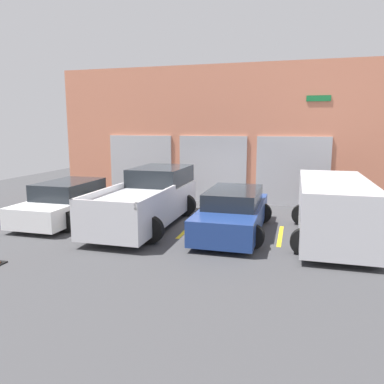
# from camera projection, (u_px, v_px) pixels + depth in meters

# --- Properties ---
(ground_plane) EXTENTS (28.00, 28.00, 0.00)m
(ground_plane) POSITION_uv_depth(u_px,v_px,m) (200.00, 218.00, 13.24)
(ground_plane) COLOR #3D3D3F
(shophouse_building) EXTENTS (14.29, 0.68, 5.71)m
(shophouse_building) POSITION_uv_depth(u_px,v_px,m) (219.00, 136.00, 15.88)
(shophouse_building) COLOR #D17A5B
(shophouse_building) RESTS_ON ground
(pickup_truck) EXTENTS (2.44, 5.51, 1.77)m
(pickup_truck) POSITION_uv_depth(u_px,v_px,m) (149.00, 199.00, 12.30)
(pickup_truck) COLOR silver
(pickup_truck) RESTS_ON ground
(sedan_white) EXTENTS (2.20, 4.30, 1.34)m
(sedan_white) POSITION_uv_depth(u_px,v_px,m) (69.00, 202.00, 12.84)
(sedan_white) COLOR white
(sedan_white) RESTS_ON ground
(sedan_side) EXTENTS (2.28, 4.91, 1.72)m
(sedan_side) POSITION_uv_depth(u_px,v_px,m) (334.00, 208.00, 10.52)
(sedan_side) COLOR silver
(sedan_side) RESTS_ON ground
(van_right) EXTENTS (2.15, 4.55, 1.31)m
(van_right) POSITION_uv_depth(u_px,v_px,m) (233.00, 212.00, 11.34)
(van_right) COLOR navy
(van_right) RESTS_ON ground
(parking_stripe_far_left) EXTENTS (0.12, 2.20, 0.01)m
(parking_stripe_far_left) POSITION_uv_depth(u_px,v_px,m) (34.00, 217.00, 13.29)
(parking_stripe_far_left) COLOR gold
(parking_stripe_far_left) RESTS_ON ground
(parking_stripe_left) EXTENTS (0.12, 2.20, 0.01)m
(parking_stripe_left) POSITION_uv_depth(u_px,v_px,m) (106.00, 223.00, 12.55)
(parking_stripe_left) COLOR gold
(parking_stripe_left) RESTS_ON ground
(parking_stripe_centre) EXTENTS (0.12, 2.20, 0.01)m
(parking_stripe_centre) POSITION_uv_depth(u_px,v_px,m) (188.00, 229.00, 11.80)
(parking_stripe_centre) COLOR gold
(parking_stripe_centre) RESTS_ON ground
(parking_stripe_right) EXTENTS (0.12, 2.20, 0.01)m
(parking_stripe_right) POSITION_uv_depth(u_px,v_px,m) (280.00, 236.00, 11.05)
(parking_stripe_right) COLOR gold
(parking_stripe_right) RESTS_ON ground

